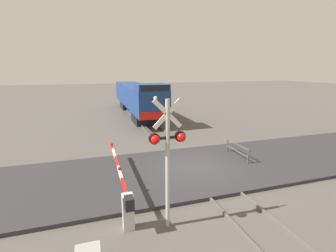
% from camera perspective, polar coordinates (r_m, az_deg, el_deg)
% --- Properties ---
extents(ground_plane, '(160.00, 160.00, 0.00)m').
position_cam_1_polar(ground_plane, '(13.09, 6.52, -10.13)').
color(ground_plane, '#514C47').
extents(rail_track_left, '(0.08, 80.00, 0.15)m').
position_cam_1_polar(rail_track_left, '(12.80, 3.55, -10.25)').
color(rail_track_left, '#59544C').
rests_on(rail_track_left, ground_plane).
extents(rail_track_right, '(0.08, 80.00, 0.15)m').
position_cam_1_polar(rail_track_right, '(13.35, 9.38, -9.39)').
color(rail_track_right, '#59544C').
rests_on(rail_track_right, ground_plane).
extents(road_surface, '(36.00, 6.09, 0.16)m').
position_cam_1_polar(road_surface, '(13.05, 6.53, -9.79)').
color(road_surface, '#2D2D30').
rests_on(road_surface, ground_plane).
extents(locomotive, '(2.73, 17.21, 3.93)m').
position_cam_1_polar(locomotive, '(28.04, -7.36, 6.74)').
color(locomotive, black).
rests_on(locomotive, ground_plane).
extents(crossing_signal, '(1.18, 0.33, 4.33)m').
position_cam_1_polar(crossing_signal, '(7.61, -0.05, -5.60)').
color(crossing_signal, '#ADADB2').
rests_on(crossing_signal, ground_plane).
extents(crossing_gate, '(0.36, 6.74, 1.34)m').
position_cam_1_polar(crossing_gate, '(9.23, -10.32, -14.92)').
color(crossing_gate, silver).
rests_on(crossing_gate, ground_plane).
extents(guard_railing, '(0.08, 2.20, 0.95)m').
position_cam_1_polar(guard_railing, '(14.72, 15.94, -5.34)').
color(guard_railing, '#4C4742').
rests_on(guard_railing, ground_plane).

